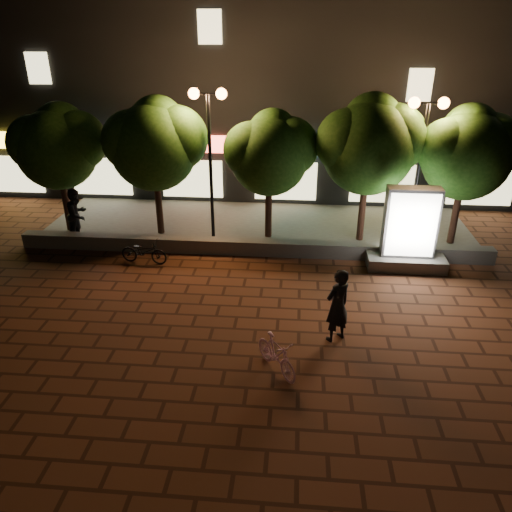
# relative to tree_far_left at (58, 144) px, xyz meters

# --- Properties ---
(ground) EXTENTS (80.00, 80.00, 0.00)m
(ground) POSITION_rel_tree_far_left_xyz_m (6.95, -5.46, -3.29)
(ground) COLOR #562C1B
(ground) RESTS_ON ground
(retaining_wall) EXTENTS (16.00, 0.45, 0.50)m
(retaining_wall) POSITION_rel_tree_far_left_xyz_m (6.95, -1.46, -3.04)
(retaining_wall) COLOR #64615D
(retaining_wall) RESTS_ON ground
(sidewalk) EXTENTS (16.00, 5.00, 0.08)m
(sidewalk) POSITION_rel_tree_far_left_xyz_m (6.95, 1.04, -3.25)
(sidewalk) COLOR #64615D
(sidewalk) RESTS_ON ground
(building_block) EXTENTS (28.00, 8.12, 11.30)m
(building_block) POSITION_rel_tree_far_left_xyz_m (6.94, 7.53, 1.70)
(building_block) COLOR black
(building_block) RESTS_ON ground
(tree_far_left) EXTENTS (3.36, 2.80, 4.63)m
(tree_far_left) POSITION_rel_tree_far_left_xyz_m (0.00, 0.00, 0.00)
(tree_far_left) COLOR #331B13
(tree_far_left) RESTS_ON sidewalk
(tree_left) EXTENTS (3.60, 3.00, 4.89)m
(tree_left) POSITION_rel_tree_far_left_xyz_m (3.50, 0.00, 0.15)
(tree_left) COLOR #331B13
(tree_left) RESTS_ON sidewalk
(tree_mid) EXTENTS (3.24, 2.70, 4.50)m
(tree_mid) POSITION_rel_tree_far_left_xyz_m (7.50, -0.00, -0.08)
(tree_mid) COLOR #331B13
(tree_mid) RESTS_ON sidewalk
(tree_right) EXTENTS (3.72, 3.10, 5.07)m
(tree_right) POSITION_rel_tree_far_left_xyz_m (10.80, 0.00, 0.27)
(tree_right) COLOR #331B13
(tree_right) RESTS_ON sidewalk
(tree_far_right) EXTENTS (3.48, 2.90, 4.76)m
(tree_far_right) POSITION_rel_tree_far_left_xyz_m (14.00, 0.00, 0.08)
(tree_far_right) COLOR #331B13
(tree_far_right) RESTS_ON sidewalk
(street_lamp_left) EXTENTS (1.26, 0.36, 5.18)m
(street_lamp_left) POSITION_rel_tree_far_left_xyz_m (5.45, -0.26, 0.74)
(street_lamp_left) COLOR black
(street_lamp_left) RESTS_ON sidewalk
(street_lamp_right) EXTENTS (1.26, 0.36, 4.98)m
(street_lamp_right) POSITION_rel_tree_far_left_xyz_m (12.45, -0.26, 0.60)
(street_lamp_right) COLOR black
(street_lamp_right) RESTS_ON sidewalk
(ad_kiosk) EXTENTS (2.46, 1.24, 2.65)m
(ad_kiosk) POSITION_rel_tree_far_left_xyz_m (12.00, -1.96, -2.22)
(ad_kiosk) COLOR #64615D
(ad_kiosk) RESTS_ON ground
(scooter_pink) EXTENTS (1.21, 1.44, 0.89)m
(scooter_pink) POSITION_rel_tree_far_left_xyz_m (8.11, -7.60, -2.85)
(scooter_pink) COLOR pink
(scooter_pink) RESTS_ON ground
(rider) EXTENTS (0.84, 0.80, 1.93)m
(rider) POSITION_rel_tree_far_left_xyz_m (9.52, -6.23, -2.33)
(rider) COLOR black
(rider) RESTS_ON ground
(scooter_parked) EXTENTS (1.62, 0.72, 0.82)m
(scooter_parked) POSITION_rel_tree_far_left_xyz_m (3.53, -2.46, -2.88)
(scooter_parked) COLOR black
(scooter_parked) RESTS_ON ground
(pedestrian) EXTENTS (0.88, 1.04, 1.89)m
(pedestrian) POSITION_rel_tree_far_left_xyz_m (0.76, -0.96, -2.27)
(pedestrian) COLOR black
(pedestrian) RESTS_ON sidewalk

